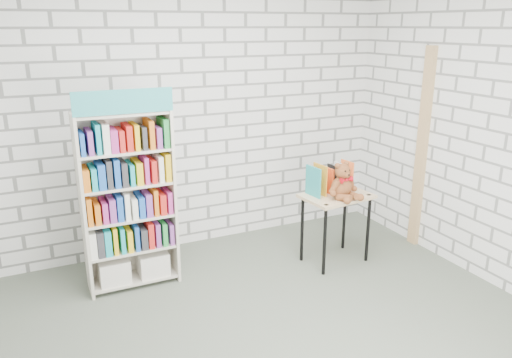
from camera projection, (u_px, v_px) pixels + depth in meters
name	position (u px, v px, depth m)	size (l,w,h in m)	color
ground	(272.00, 342.00, 3.76)	(4.50, 4.50, 0.00)	#50584A
room_shell	(274.00, 107.00, 3.24)	(4.52, 4.02, 2.81)	silver
bookshelf	(128.00, 199.00, 4.39)	(0.80, 0.31, 1.80)	beige
display_table	(336.00, 204.00, 4.90)	(0.70, 0.52, 0.71)	tan
table_books	(330.00, 179.00, 4.91)	(0.48, 0.25, 0.27)	teal
teddy_bear	(343.00, 184.00, 4.73)	(0.32, 0.31, 0.35)	brown
door_trim	(422.00, 150.00, 5.18)	(0.05, 0.12, 2.10)	tan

